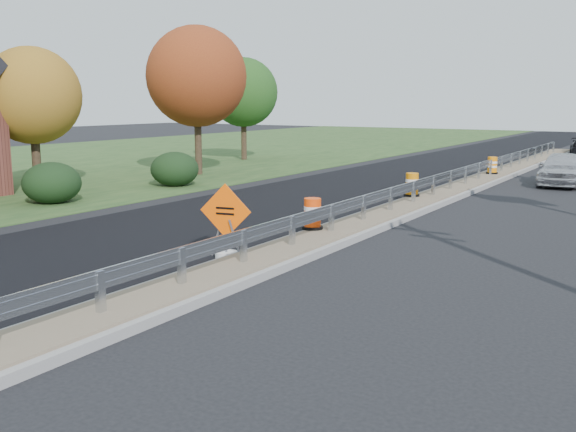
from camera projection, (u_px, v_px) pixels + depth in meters
The scene contains 15 objects.
ground at pixel (331, 239), 17.32m from camera, with size 140.00×140.00×0.00m, color black.
grass_verge_near at pixel (57, 163), 38.23m from camera, with size 30.00×120.00×0.03m, color #26451D.
milled_overlay at pixel (351, 186), 27.95m from camera, with size 7.20×120.00×0.01m, color black.
median at pixel (433, 198), 23.96m from camera, with size 1.60×55.00×0.23m.
guardrail at pixel (442, 179), 24.69m from camera, with size 0.10×46.15×0.72m.
hedge_mid at pixel (52, 183), 23.21m from camera, with size 2.09×2.09×1.52m, color black.
hedge_north at pixel (175, 169), 27.95m from camera, with size 2.09×2.09×1.52m, color black.
tree_near_yellow at pixel (32, 96), 26.16m from camera, with size 3.96×3.96×5.88m.
tree_near_red at pixel (197, 77), 31.61m from camera, with size 4.95×4.95×7.35m.
tree_near_back at pixel (243, 92), 39.96m from camera, with size 4.29×4.29×6.37m.
caution_sign at pixel (226, 239), 15.13m from camera, with size 1.26×0.54×1.78m.
barrel_median_near at pixel (312, 214), 17.44m from camera, with size 0.58×0.58×0.85m.
barrel_median_mid at pixel (412, 185), 23.52m from camera, with size 0.58×0.58×0.85m.
barrel_median_far at pixel (492, 166), 30.81m from camera, with size 0.55×0.55×0.81m.
car_silver at pixel (562, 168), 28.33m from camera, with size 1.75×4.36×1.49m, color silver.
Camera 1 is at (8.03, -14.95, 3.66)m, focal length 40.00 mm.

